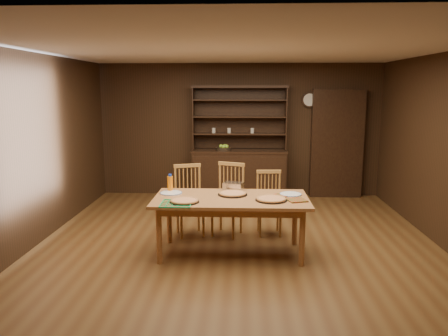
{
  "coord_description": "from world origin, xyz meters",
  "views": [
    {
      "loc": [
        0.06,
        -5.63,
        2.12
      ],
      "look_at": [
        -0.2,
        0.4,
        1.02
      ],
      "focal_mm": 35.0,
      "sensor_mm": 36.0,
      "label": 1
    }
  ],
  "objects_px": {
    "chair_left": "(189,198)",
    "juice_bottle": "(170,183)",
    "dining_table": "(231,203)",
    "chair_center": "(229,197)",
    "chair_right": "(269,201)",
    "china_hutch": "(239,167)"
  },
  "relations": [
    {
      "from": "chair_left",
      "to": "chair_center",
      "type": "bearing_deg",
      "value": -15.62
    },
    {
      "from": "chair_left",
      "to": "juice_bottle",
      "type": "xyz_separation_m",
      "value": [
        -0.19,
        -0.47,
        0.31
      ]
    },
    {
      "from": "chair_center",
      "to": "juice_bottle",
      "type": "relative_size",
      "value": 4.45
    },
    {
      "from": "dining_table",
      "to": "chair_center",
      "type": "bearing_deg",
      "value": 93.7
    },
    {
      "from": "juice_bottle",
      "to": "china_hutch",
      "type": "bearing_deg",
      "value": 71.25
    },
    {
      "from": "chair_center",
      "to": "chair_left",
      "type": "bearing_deg",
      "value": -156.39
    },
    {
      "from": "dining_table",
      "to": "juice_bottle",
      "type": "height_order",
      "value": "juice_bottle"
    },
    {
      "from": "chair_right",
      "to": "juice_bottle",
      "type": "height_order",
      "value": "juice_bottle"
    },
    {
      "from": "chair_center",
      "to": "juice_bottle",
      "type": "xyz_separation_m",
      "value": [
        -0.78,
        -0.5,
        0.3
      ]
    },
    {
      "from": "dining_table",
      "to": "chair_left",
      "type": "xyz_separation_m",
      "value": [
        -0.64,
        0.78,
        -0.13
      ]
    },
    {
      "from": "dining_table",
      "to": "juice_bottle",
      "type": "xyz_separation_m",
      "value": [
        -0.83,
        0.31,
        0.19
      ]
    },
    {
      "from": "china_hutch",
      "to": "dining_table",
      "type": "distance_m",
      "value": 2.99
    },
    {
      "from": "chair_center",
      "to": "china_hutch",
      "type": "bearing_deg",
      "value": 107.35
    },
    {
      "from": "china_hutch",
      "to": "chair_center",
      "type": "relative_size",
      "value": 2.07
    },
    {
      "from": "chair_center",
      "to": "chair_right",
      "type": "height_order",
      "value": "chair_center"
    },
    {
      "from": "dining_table",
      "to": "juice_bottle",
      "type": "relative_size",
      "value": 8.31
    },
    {
      "from": "dining_table",
      "to": "chair_right",
      "type": "xyz_separation_m",
      "value": [
        0.54,
        0.85,
        -0.18
      ]
    },
    {
      "from": "china_hutch",
      "to": "dining_table",
      "type": "relative_size",
      "value": 1.11
    },
    {
      "from": "chair_left",
      "to": "chair_right",
      "type": "relative_size",
      "value": 1.1
    },
    {
      "from": "chair_left",
      "to": "chair_center",
      "type": "xyz_separation_m",
      "value": [
        0.58,
        0.03,
        0.01
      ]
    },
    {
      "from": "chair_center",
      "to": "juice_bottle",
      "type": "distance_m",
      "value": 0.97
    },
    {
      "from": "china_hutch",
      "to": "chair_right",
      "type": "xyz_separation_m",
      "value": [
        0.46,
        -2.14,
        -0.1
      ]
    }
  ]
}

